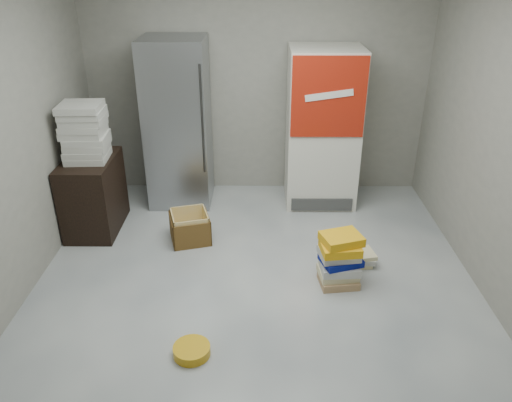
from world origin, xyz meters
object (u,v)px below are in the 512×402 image
Objects in this scene: coke_cooler at (322,128)px; phonebook_stack_main at (340,260)px; steel_fridge at (178,124)px; wood_shelf at (94,194)px; cardboard_box at (190,229)px.

coke_cooler is 1.85m from phonebook_stack_main.
coke_cooler is at bearing -0.18° from steel_fridge.
steel_fridge is 2.49m from phonebook_stack_main.
steel_fridge reaches higher than coke_cooler.
wood_shelf is 1.61× the size of phonebook_stack_main.
cardboard_box is at bearing -77.84° from steel_fridge.
phonebook_stack_main reaches higher than cardboard_box.
phonebook_stack_main is at bearing -46.44° from steel_fridge.
wood_shelf is at bearing -138.69° from steel_fridge.
phonebook_stack_main is at bearing -90.01° from coke_cooler.
wood_shelf is at bearing 148.79° from phonebook_stack_main.
phonebook_stack_main is at bearing -22.06° from wood_shelf.
steel_fridge reaches higher than phonebook_stack_main.
wood_shelf is (-0.83, -0.73, -0.55)m from steel_fridge.
cardboard_box is at bearing -13.56° from wood_shelf.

